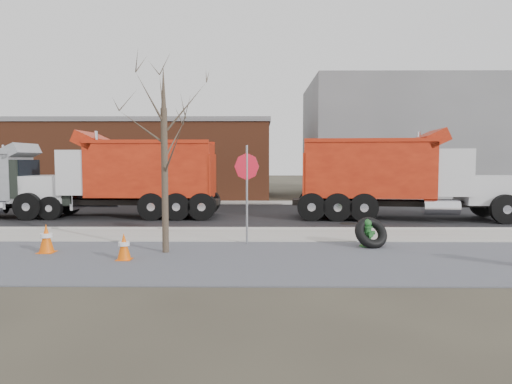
{
  "coord_description": "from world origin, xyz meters",
  "views": [
    {
      "loc": [
        -0.58,
        -15.12,
        2.61
      ],
      "look_at": [
        -0.72,
        1.77,
        1.4
      ],
      "focal_mm": 32.0,
      "sensor_mm": 36.0,
      "label": 1
    }
  ],
  "objects_px": {
    "fire_hydrant": "(367,234)",
    "stop_sign": "(247,178)",
    "truck_tire": "(371,233)",
    "dump_truck_red_a": "(396,175)",
    "dump_truck_red_b": "(126,175)"
  },
  "relations": [
    {
      "from": "fire_hydrant",
      "to": "dump_truck_red_a",
      "type": "relative_size",
      "value": 0.09
    },
    {
      "from": "truck_tire",
      "to": "stop_sign",
      "type": "bearing_deg",
      "value": 172.15
    },
    {
      "from": "dump_truck_red_a",
      "to": "dump_truck_red_b",
      "type": "relative_size",
      "value": 1.07
    },
    {
      "from": "truck_tire",
      "to": "stop_sign",
      "type": "relative_size",
      "value": 0.39
    },
    {
      "from": "stop_sign",
      "to": "dump_truck_red_a",
      "type": "height_order",
      "value": "dump_truck_red_a"
    },
    {
      "from": "dump_truck_red_a",
      "to": "truck_tire",
      "type": "bearing_deg",
      "value": -105.94
    },
    {
      "from": "fire_hydrant",
      "to": "truck_tire",
      "type": "relative_size",
      "value": 0.72
    },
    {
      "from": "fire_hydrant",
      "to": "stop_sign",
      "type": "distance_m",
      "value": 3.98
    },
    {
      "from": "fire_hydrant",
      "to": "stop_sign",
      "type": "xyz_separation_m",
      "value": [
        -3.59,
        0.46,
        1.67
      ]
    },
    {
      "from": "dump_truck_red_a",
      "to": "dump_truck_red_b",
      "type": "distance_m",
      "value": 11.95
    },
    {
      "from": "fire_hydrant",
      "to": "dump_truck_red_b",
      "type": "relative_size",
      "value": 0.09
    },
    {
      "from": "truck_tire",
      "to": "dump_truck_red_a",
      "type": "relative_size",
      "value": 0.12
    },
    {
      "from": "stop_sign",
      "to": "dump_truck_red_b",
      "type": "bearing_deg",
      "value": 125.33
    },
    {
      "from": "fire_hydrant",
      "to": "truck_tire",
      "type": "distance_m",
      "value": 0.12
    },
    {
      "from": "truck_tire",
      "to": "stop_sign",
      "type": "distance_m",
      "value": 4.05
    }
  ]
}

